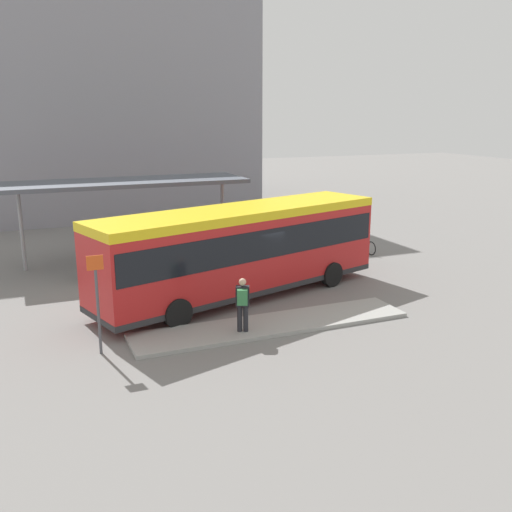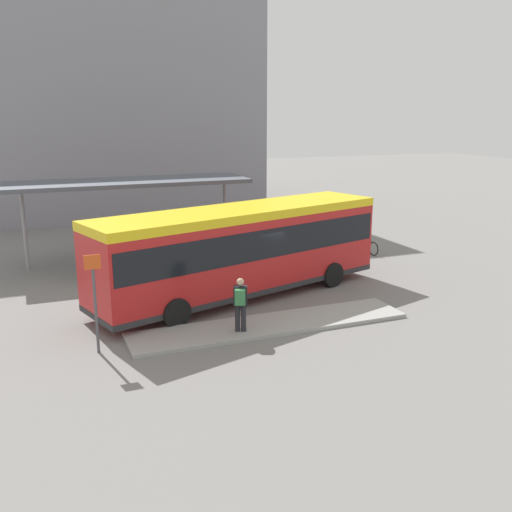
% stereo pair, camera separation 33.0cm
% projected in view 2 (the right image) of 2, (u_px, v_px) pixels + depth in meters
% --- Properties ---
extents(ground_plane, '(120.00, 120.00, 0.00)m').
position_uv_depth(ground_plane, '(242.00, 296.00, 20.71)').
color(ground_plane, slate).
extents(curb_island, '(8.85, 1.80, 0.12)m').
position_uv_depth(curb_island, '(271.00, 325.00, 17.76)').
color(curb_island, '#9E9E99').
rests_on(curb_island, ground_plane).
extents(city_bus, '(11.40, 5.60, 3.25)m').
position_uv_depth(city_bus, '(242.00, 246.00, 20.26)').
color(city_bus, red).
rests_on(city_bus, ground_plane).
extents(pedestrian_waiting, '(0.49, 0.52, 1.65)m').
position_uv_depth(pedestrian_waiting, '(240.00, 302.00, 16.81)').
color(pedestrian_waiting, '#232328').
rests_on(pedestrian_waiting, curb_island).
extents(bicycle_red, '(0.48, 1.54, 0.67)m').
position_uv_depth(bicycle_red, '(367.00, 247.00, 26.97)').
color(bicycle_red, black).
rests_on(bicycle_red, ground_plane).
extents(bicycle_white, '(0.48, 1.57, 0.68)m').
position_uv_depth(bicycle_white, '(357.00, 243.00, 27.63)').
color(bicycle_white, black).
rests_on(bicycle_white, ground_plane).
extents(bicycle_yellow, '(0.48, 1.72, 0.75)m').
position_uv_depth(bicycle_yellow, '(351.00, 239.00, 28.35)').
color(bicycle_yellow, black).
rests_on(bicycle_yellow, ground_plane).
extents(station_shelter, '(10.43, 3.25, 3.62)m').
position_uv_depth(station_shelter, '(129.00, 183.00, 25.06)').
color(station_shelter, '#4C515B').
rests_on(station_shelter, ground_plane).
extents(potted_planter_near_shelter, '(0.84, 0.84, 1.23)m').
position_uv_depth(potted_planter_near_shelter, '(93.00, 264.00, 22.70)').
color(potted_planter_near_shelter, slate).
rests_on(potted_planter_near_shelter, ground_plane).
extents(platform_sign, '(0.44, 0.08, 2.80)m').
position_uv_depth(platform_sign, '(95.00, 299.00, 15.48)').
color(platform_sign, '#4C4C51').
rests_on(platform_sign, ground_plane).
extents(station_building, '(20.14, 14.13, 14.11)m').
position_uv_depth(station_building, '(92.00, 105.00, 39.06)').
color(station_building, gray).
rests_on(station_building, ground_plane).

